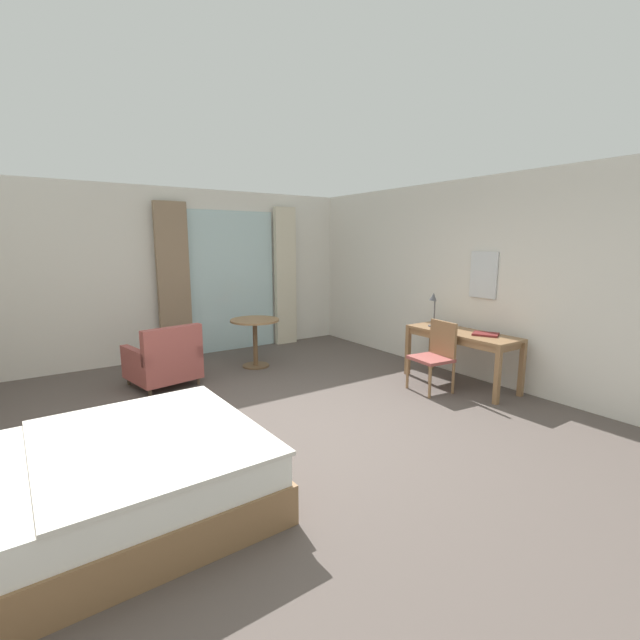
{
  "coord_description": "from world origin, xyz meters",
  "views": [
    {
      "loc": [
        -2.07,
        -3.51,
        1.88
      ],
      "look_at": [
        0.56,
        0.35,
        1.04
      ],
      "focal_mm": 24.59,
      "sensor_mm": 36.0,
      "label": 1
    }
  ],
  "objects_px": {
    "writing_desk": "(462,338)",
    "desk_lamp": "(434,305)",
    "bed": "(85,487)",
    "closed_book": "(486,334)",
    "armchair_by_window": "(164,362)",
    "round_cafe_table": "(255,331)",
    "desk_chair": "(436,352)"
  },
  "relations": [
    {
      "from": "writing_desk",
      "to": "desk_lamp",
      "type": "height_order",
      "value": "desk_lamp"
    },
    {
      "from": "bed",
      "to": "writing_desk",
      "type": "height_order",
      "value": "bed"
    },
    {
      "from": "closed_book",
      "to": "bed",
      "type": "bearing_deg",
      "value": 155.51
    },
    {
      "from": "desk_lamp",
      "to": "armchair_by_window",
      "type": "height_order",
      "value": "desk_lamp"
    },
    {
      "from": "writing_desk",
      "to": "round_cafe_table",
      "type": "xyz_separation_m",
      "value": [
        -1.87,
        2.31,
        -0.09
      ]
    },
    {
      "from": "desk_lamp",
      "to": "armchair_by_window",
      "type": "relative_size",
      "value": 0.53
    },
    {
      "from": "bed",
      "to": "closed_book",
      "type": "height_order",
      "value": "bed"
    },
    {
      "from": "desk_lamp",
      "to": "round_cafe_table",
      "type": "bearing_deg",
      "value": 134.17
    },
    {
      "from": "closed_book",
      "to": "armchair_by_window",
      "type": "relative_size",
      "value": 0.33
    },
    {
      "from": "closed_book",
      "to": "round_cafe_table",
      "type": "distance_m",
      "value": 3.26
    },
    {
      "from": "writing_desk",
      "to": "desk_chair",
      "type": "relative_size",
      "value": 1.69
    },
    {
      "from": "closed_book",
      "to": "armchair_by_window",
      "type": "height_order",
      "value": "armchair_by_window"
    },
    {
      "from": "writing_desk",
      "to": "armchair_by_window",
      "type": "height_order",
      "value": "armchair_by_window"
    },
    {
      "from": "bed",
      "to": "desk_chair",
      "type": "xyz_separation_m",
      "value": [
        4.05,
        0.56,
        0.22
      ]
    },
    {
      "from": "desk_lamp",
      "to": "armchair_by_window",
      "type": "xyz_separation_m",
      "value": [
        -3.21,
        1.71,
        -0.7
      ]
    },
    {
      "from": "writing_desk",
      "to": "desk_chair",
      "type": "xyz_separation_m",
      "value": [
        -0.45,
        0.04,
        -0.14
      ]
    },
    {
      "from": "desk_chair",
      "to": "closed_book",
      "type": "bearing_deg",
      "value": -34.56
    },
    {
      "from": "bed",
      "to": "round_cafe_table",
      "type": "bearing_deg",
      "value": 47.16
    },
    {
      "from": "writing_desk",
      "to": "desk_chair",
      "type": "height_order",
      "value": "desk_chair"
    },
    {
      "from": "writing_desk",
      "to": "armchair_by_window",
      "type": "distance_m",
      "value": 3.93
    },
    {
      "from": "desk_chair",
      "to": "round_cafe_table",
      "type": "distance_m",
      "value": 2.68
    },
    {
      "from": "bed",
      "to": "round_cafe_table",
      "type": "distance_m",
      "value": 3.88
    },
    {
      "from": "bed",
      "to": "armchair_by_window",
      "type": "xyz_separation_m",
      "value": [
        1.23,
        2.68,
        0.05
      ]
    },
    {
      "from": "armchair_by_window",
      "to": "desk_chair",
      "type": "bearing_deg",
      "value": -36.93
    },
    {
      "from": "bed",
      "to": "writing_desk",
      "type": "relative_size",
      "value": 1.52
    },
    {
      "from": "desk_lamp",
      "to": "desk_chair",
      "type": "bearing_deg",
      "value": -133.46
    },
    {
      "from": "closed_book",
      "to": "round_cafe_table",
      "type": "height_order",
      "value": "closed_book"
    },
    {
      "from": "writing_desk",
      "to": "armchair_by_window",
      "type": "bearing_deg",
      "value": 146.57
    },
    {
      "from": "desk_chair",
      "to": "closed_book",
      "type": "height_order",
      "value": "desk_chair"
    },
    {
      "from": "armchair_by_window",
      "to": "bed",
      "type": "bearing_deg",
      "value": -114.73
    },
    {
      "from": "bed",
      "to": "writing_desk",
      "type": "distance_m",
      "value": 4.54
    },
    {
      "from": "desk_chair",
      "to": "round_cafe_table",
      "type": "relative_size",
      "value": 1.21
    }
  ]
}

